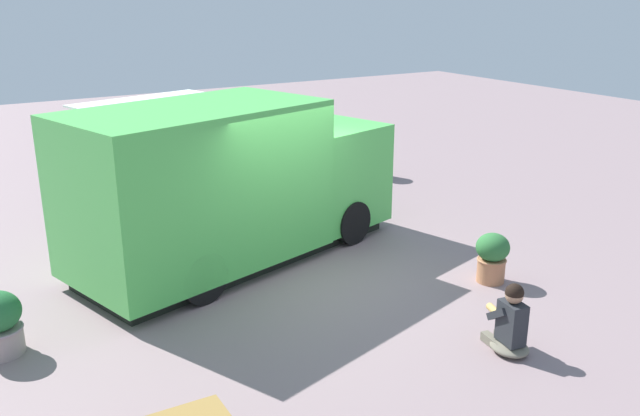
{
  "coord_description": "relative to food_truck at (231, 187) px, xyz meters",
  "views": [
    {
      "loc": [
        8.42,
        -4.84,
        4.21
      ],
      "look_at": [
        0.36,
        0.06,
        1.15
      ],
      "focal_mm": 37.78,
      "sensor_mm": 36.0,
      "label": 1
    }
  ],
  "objects": [
    {
      "name": "ground_plane",
      "position": [
        1.09,
        0.72,
        -1.23
      ],
      "size": [
        40.0,
        40.0,
        0.0
      ],
      "primitive_type": "plane",
      "color": "gray"
    },
    {
      "name": "food_truck",
      "position": [
        0.0,
        0.0,
        0.0
      ],
      "size": [
        3.47,
        5.85,
        2.59
      ],
      "color": "#50C452",
      "rests_on": "ground_plane"
    },
    {
      "name": "person_customer",
      "position": [
        4.46,
        1.63,
        -0.87
      ],
      "size": [
        0.79,
        0.52,
        0.9
      ],
      "color": "#6C6657",
      "rests_on": "ground_plane"
    },
    {
      "name": "planter_flowering_near",
      "position": [
        2.85,
        2.95,
        -0.81
      ],
      "size": [
        0.5,
        0.5,
        0.77
      ],
      "color": "#B5734F",
      "rests_on": "ground_plane"
    },
    {
      "name": "trash_bin",
      "position": [
        -3.05,
        4.94,
        -0.77
      ],
      "size": [
        0.54,
        0.54,
        0.91
      ],
      "color": "#515E56",
      "rests_on": "ground_plane"
    }
  ]
}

